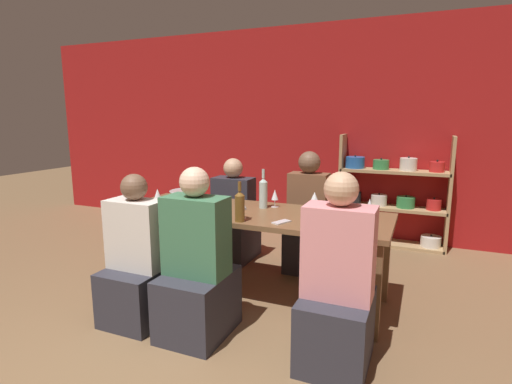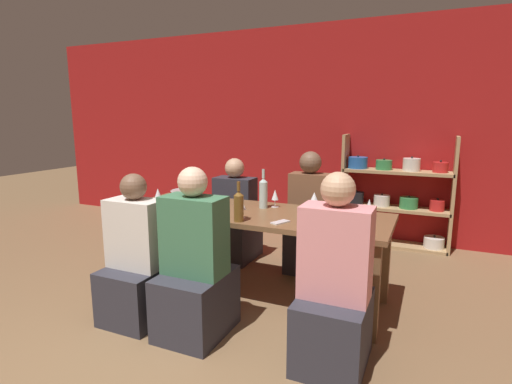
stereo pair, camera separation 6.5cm
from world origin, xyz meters
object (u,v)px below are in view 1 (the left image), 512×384
Objects in this scene: wine_glass_red_a at (343,214)px; wine_glass_white_b at (361,219)px; wine_glass_white_a at (345,199)px; person_near_c at (139,269)px; shelf_unit at (390,200)px; wine_glass_empty_c at (314,198)px; wine_bottle_green at (240,206)px; wine_glass_white_c at (158,195)px; wine_glass_empty_d at (275,195)px; mixing_bowl at (186,194)px; person_near_b at (337,297)px; wine_glass_empty_b at (370,205)px; wine_bottle_dark at (263,193)px; wine_glass_red_b at (242,205)px; cell_phone at (281,222)px; person_far_b at (234,223)px; wine_glass_empty_a at (190,193)px; dining_table at (251,222)px; person_far_a at (308,227)px; person_near_a at (197,276)px.

wine_glass_red_a is 0.18m from wine_glass_white_b.
person_near_c is (-1.36, -0.99, -0.46)m from wine_glass_white_a.
wine_glass_empty_c is at bearing -104.41° from shelf_unit.
wine_glass_white_c is at bearing 173.98° from wine_bottle_green.
wine_bottle_green is 1.96× the size of wine_glass_empty_d.
wine_glass_empty_c reaches higher than wine_glass_empty_d.
mixing_bowl is at bearing -178.28° from wine_glass_white_a.
wine_glass_empty_c is (1.31, -0.08, 0.09)m from mixing_bowl.
person_near_b reaches higher than wine_glass_white_c.
wine_glass_empty_b is at bearing -9.19° from wine_glass_empty_c.
wine_bottle_dark is 2.35× the size of wine_glass_red_b.
wine_glass_empty_b is (0.92, -0.10, -0.01)m from wine_bottle_dark.
person_near_c is at bearing -79.45° from mixing_bowl.
person_near_c is at bearing -120.87° from shelf_unit.
cell_phone is at bearing -21.83° from mixing_bowl.
wine_glass_red_b is 0.80m from wine_glass_white_c.
shelf_unit is at bearing 74.21° from cell_phone.
wine_glass_white_b is 1.93m from person_far_b.
wine_glass_empty_a is 0.90× the size of wine_glass_empty_c.
dining_table is at bearing 98.73° from wine_bottle_green.
wine_glass_red_a is at bearing 0.67° from wine_glass_white_c.
wine_glass_white_a is 0.62m from wine_glass_empty_d.
wine_bottle_dark is 2.09× the size of cell_phone.
wine_glass_red_a is at bearing 117.81° from person_far_a.
mixing_bowl is at bearing 158.17° from cell_phone.
person_near_a reaches higher than wine_glass_white_a.
person_near_a reaches higher than cell_phone.
person_far_a is (-0.07, 1.02, -0.31)m from cell_phone.
wine_glass_white_c is at bearing 144.28° from person_near_a.
person_near_b is at bearing 1.79° from person_near_a.
wine_glass_white_a is at bearing 35.46° from wine_glass_red_b.
person_far_a is 0.84m from person_far_b.
wine_glass_red_a is 0.79m from wine_glass_red_b.
person_far_b is (-1.53, -1.17, -0.16)m from shelf_unit.
wine_glass_white_c is at bearing -128.62° from shelf_unit.
wine_glass_white_a is 1.02× the size of wine_glass_white_b.
wine_glass_red_a is 0.47m from cell_phone.
person_near_b reaches higher than cell_phone.
dining_table is 0.87m from wine_glass_red_a.
wine_glass_empty_c is (0.46, 0.47, 0.01)m from wine_bottle_green.
mixing_bowl is 1.92× the size of wine_glass_white_a.
person_far_b is (-1.44, 1.48, -0.05)m from person_near_b.
person_far_a is (0.29, 0.77, -0.21)m from dining_table.
person_near_a is (-1.05, -0.40, -0.43)m from wine_glass_white_b.
wine_glass_red_a is 0.86× the size of wine_glass_white_c.
wine_glass_white_c is at bearing 164.66° from person_near_b.
wine_glass_empty_a is 1.24m from person_far_a.
cell_phone is (0.31, -0.41, -0.13)m from wine_bottle_dark.
person_near_b is (0.86, -0.46, -0.41)m from wine_glass_red_b.
wine_glass_empty_c is 0.61m from wine_glass_red_b.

